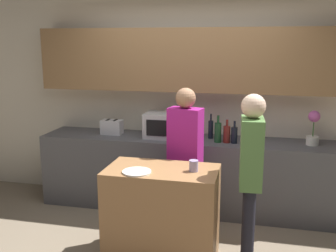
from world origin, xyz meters
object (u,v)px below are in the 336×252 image
at_px(bottle_3, 234,135).
at_px(person_center, 185,150).
at_px(toaster, 112,127).
at_px(microwave, 167,125).
at_px(bottle_2, 227,134).
at_px(potted_plant, 313,128).
at_px(plate_on_island, 137,172).
at_px(person_left, 251,168).
at_px(bottle_0, 211,129).
at_px(cup_0, 194,166).
at_px(bottle_1, 218,132).

bearing_deg(bottle_3, person_center, -129.58).
bearing_deg(toaster, person_center, -32.65).
xyz_separation_m(microwave, bottle_2, (0.74, -0.11, -0.05)).
distance_m(toaster, bottle_2, 1.46).
relative_size(toaster, potted_plant, 0.66).
xyz_separation_m(plate_on_island, person_center, (0.31, 0.70, 0.03)).
distance_m(plate_on_island, person_left, 1.01).
xyz_separation_m(potted_plant, person_center, (-1.34, -0.69, -0.15)).
bearing_deg(microwave, bottle_2, -8.54).
bearing_deg(bottle_3, toaster, 175.58).
bearing_deg(bottle_3, potted_plant, 7.79).
bearing_deg(bottle_0, person_center, -103.37).
height_order(toaster, plate_on_island, toaster).
bearing_deg(toaster, cup_0, -44.63).
bearing_deg(bottle_0, microwave, -174.01).
bearing_deg(bottle_1, person_center, -116.30).
height_order(potted_plant, bottle_2, potted_plant).
height_order(bottle_0, bottle_3, bottle_0).
bearing_deg(person_center, person_left, 155.42).
bearing_deg(cup_0, person_left, 5.35).
bearing_deg(bottle_3, microwave, 171.88).
bearing_deg(bottle_1, toaster, 174.95).
bearing_deg(bottle_2, bottle_0, 141.14).
relative_size(microwave, bottle_2, 1.92).
bearing_deg(bottle_0, bottle_3, -30.61).
height_order(bottle_3, person_center, person_center).
relative_size(microwave, person_center, 0.33).
bearing_deg(person_center, bottle_2, -111.90).
distance_m(bottle_0, person_center, 0.76).
bearing_deg(potted_plant, person_center, -152.88).
xyz_separation_m(bottle_2, bottle_3, (0.09, -0.01, -0.00)).
relative_size(bottle_3, person_center, 0.16).
distance_m(toaster, plate_on_island, 1.59).
bearing_deg(bottle_3, cup_0, -104.56).
bearing_deg(plate_on_island, bottle_0, 71.48).
xyz_separation_m(bottle_1, plate_on_island, (-0.59, -1.27, -0.11)).
xyz_separation_m(plate_on_island, cup_0, (0.49, 0.15, 0.04)).
distance_m(bottle_2, person_left, 1.12).
xyz_separation_m(cup_0, person_center, (-0.18, 0.55, -0.01)).
distance_m(bottle_2, cup_0, 1.14).
height_order(toaster, bottle_1, bottle_1).
bearing_deg(cup_0, bottle_0, 90.15).
bearing_deg(plate_on_island, cup_0, 17.54).
xyz_separation_m(potted_plant, person_left, (-0.66, -1.19, -0.14)).
bearing_deg(person_left, bottle_3, 7.78).
height_order(bottle_3, person_left, person_left).
distance_m(microwave, person_left, 1.58).
xyz_separation_m(toaster, bottle_2, (1.45, -0.11, 0.01)).
bearing_deg(potted_plant, bottle_3, -172.21).
height_order(potted_plant, plate_on_island, potted_plant).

